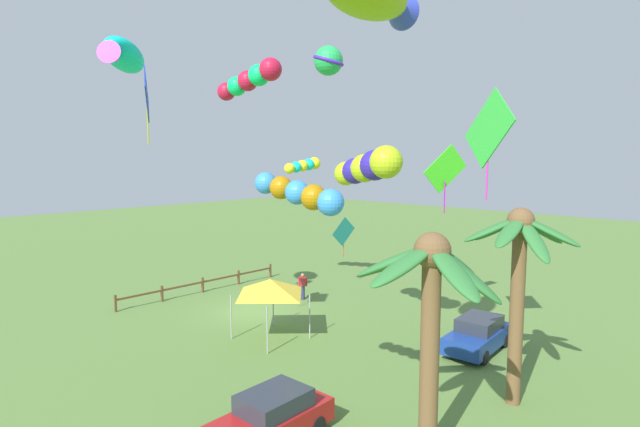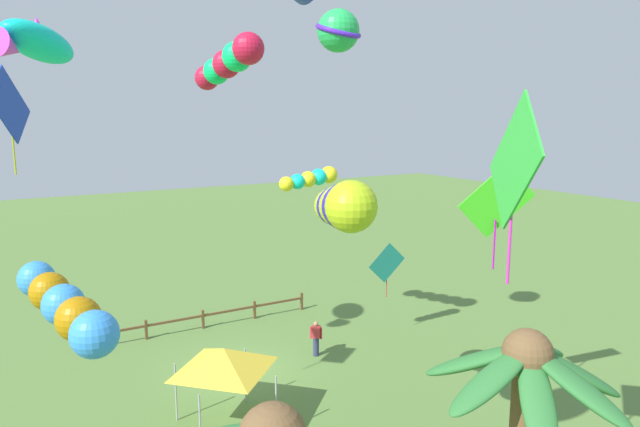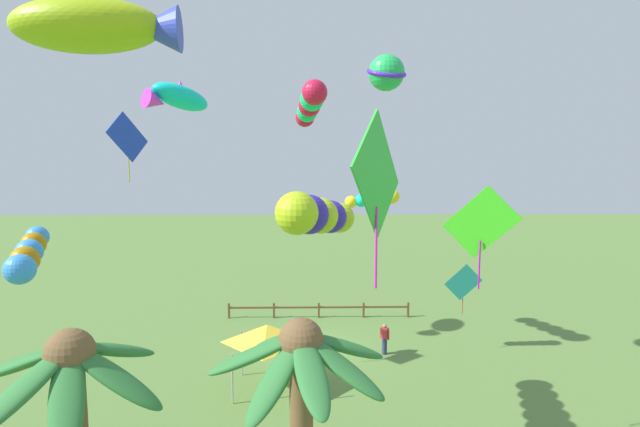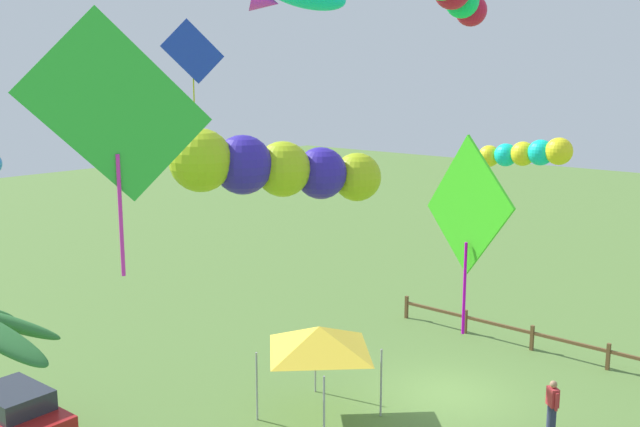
{
  "view_description": "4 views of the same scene",
  "coord_description": "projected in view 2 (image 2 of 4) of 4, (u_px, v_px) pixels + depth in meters",
  "views": [
    {
      "loc": [
        16.95,
        21.39,
        8.48
      ],
      "look_at": [
        0.58,
        5.74,
        5.94
      ],
      "focal_mm": 28.29,
      "sensor_mm": 36.0,
      "label": 1
    },
    {
      "loc": [
        8.34,
        21.2,
        10.54
      ],
      "look_at": [
        -0.46,
        6.04,
        7.52
      ],
      "focal_mm": 32.29,
      "sensor_mm": 36.0,
      "label": 2
    },
    {
      "loc": [
        0.12,
        24.0,
        9.98
      ],
      "look_at": [
        -0.22,
        5.04,
        7.76
      ],
      "focal_mm": 27.3,
      "sensor_mm": 36.0,
      "label": 3
    },
    {
      "loc": [
        -11.27,
        19.19,
        10.02
      ],
      "look_at": [
        0.83,
        5.26,
        6.53
      ],
      "focal_mm": 41.08,
      "sensor_mm": 36.0,
      "label": 4
    }
  ],
  "objects": [
    {
      "name": "ground_plane",
      "position": [
        238.0,
        371.0,
        23.99
      ],
      "size": [
        120.0,
        120.0,
        0.0
      ],
      "primitive_type": "plane",
      "color": "#567A38"
    },
    {
      "name": "palm_tree_0",
      "position": [
        523.0,
        420.0,
        10.4
      ],
      "size": [
        3.77,
        3.71,
        6.82
      ],
      "color": "brown",
      "rests_on": "ground"
    },
    {
      "name": "rail_fence",
      "position": [
        203.0,
        317.0,
        28.62
      ],
      "size": [
        11.29,
        0.12,
        0.95
      ],
      "color": "brown",
      "rests_on": "ground"
    },
    {
      "name": "spectator_0",
      "position": [
        316.0,
        338.0,
        25.34
      ],
      "size": [
        0.44,
        0.42,
        1.59
      ],
      "color": "#2D3351",
      "rests_on": "ground"
    },
    {
      "name": "festival_tent",
      "position": [
        224.0,
        359.0,
        19.23
      ],
      "size": [
        2.86,
        2.86,
        2.85
      ],
      "color": "#9E9EA3",
      "rests_on": "ground"
    },
    {
      "name": "kite_tube_0",
      "position": [
        67.0,
        308.0,
        9.19
      ],
      "size": [
        1.29,
        2.59,
        1.15
      ],
      "color": "#348BEE"
    },
    {
      "name": "kite_ball_1",
      "position": [
        338.0,
        31.0,
        20.79
      ],
      "size": [
        2.11,
        2.09,
        1.54
      ],
      "color": "green"
    },
    {
      "name": "kite_tube_2",
      "position": [
        342.0,
        206.0,
        15.94
      ],
      "size": [
        2.72,
        4.61,
        1.8
      ],
      "color": "#AEC81A"
    },
    {
      "name": "kite_tube_3",
      "position": [
        311.0,
        179.0,
        23.0
      ],
      "size": [
        2.59,
        0.7,
        0.9
      ],
      "color": "yellow"
    },
    {
      "name": "kite_fish_4",
      "position": [
        34.0,
        43.0,
        18.76
      ],
      "size": [
        3.32,
        3.41,
        1.76
      ],
      "color": "#0DD3C3"
    },
    {
      "name": "kite_diamond_5",
      "position": [
        514.0,
        165.0,
        12.27
      ],
      "size": [
        1.48,
        2.68,
        4.21
      ],
      "color": "green"
    },
    {
      "name": "kite_diamond_7",
      "position": [
        496.0,
        202.0,
        17.93
      ],
      "size": [
        2.22,
        1.12,
        3.41
      ],
      "color": "#3FDF22"
    },
    {
      "name": "kite_tube_8",
      "position": [
        229.0,
        62.0,
        21.47
      ],
      "size": [
        1.55,
        4.15,
        1.93
      ],
      "color": "red"
    },
    {
      "name": "kite_diamond_9",
      "position": [
        387.0,
        264.0,
        27.07
      ],
      "size": [
        1.86,
        0.34,
        2.62
      ],
      "color": "#30BBB1"
    },
    {
      "name": "kite_diamond_10",
      "position": [
        10.0,
        107.0,
        15.24
      ],
      "size": [
        1.07,
        1.81,
        2.89
      ],
      "color": "#1C3BBC"
    }
  ]
}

